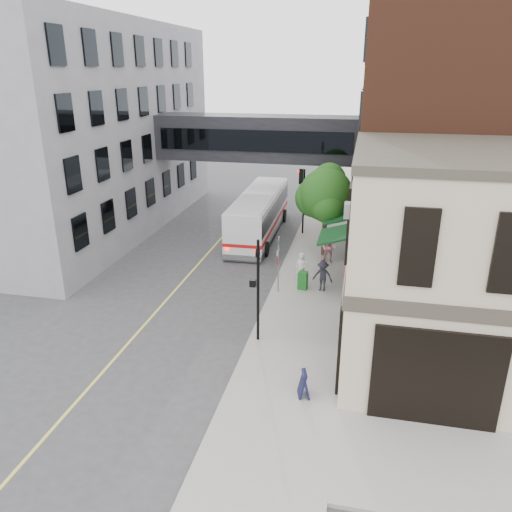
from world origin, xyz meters
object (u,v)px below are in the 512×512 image
at_px(bus, 259,213).
at_px(pedestrian_a, 301,269).
at_px(sandwich_board, 304,384).
at_px(pedestrian_c, 323,276).
at_px(newspaper_box, 303,280).
at_px(pedestrian_b, 329,247).

bearing_deg(bus, pedestrian_a, -63.84).
bearing_deg(bus, sandwich_board, -73.23).
distance_m(bus, sandwich_board, 18.60).
distance_m(pedestrian_a, pedestrian_c, 1.31).
height_order(pedestrian_a, newspaper_box, pedestrian_a).
xyz_separation_m(pedestrian_c, newspaper_box, (-1.02, -0.00, -0.35)).
height_order(bus, pedestrian_b, bus).
xyz_separation_m(pedestrian_a, pedestrian_c, (1.19, -0.55, -0.06)).
relative_size(bus, sandwich_board, 11.33).
xyz_separation_m(bus, newspaper_box, (4.16, -8.69, -1.04)).
distance_m(pedestrian_b, pedestrian_c, 4.14).
bearing_deg(newspaper_box, pedestrian_c, 6.27).
bearing_deg(pedestrian_c, newspaper_box, -169.37).
bearing_deg(bus, pedestrian_c, -59.17).
height_order(pedestrian_a, pedestrian_c, pedestrian_a).
bearing_deg(pedestrian_c, pedestrian_b, 100.75).
height_order(bus, pedestrian_c, bus).
xyz_separation_m(pedestrian_b, pedestrian_c, (0.02, -4.14, -0.12)).
height_order(pedestrian_b, sandwich_board, pedestrian_b).
relative_size(pedestrian_a, sandwich_board, 1.81).
xyz_separation_m(pedestrian_a, pedestrian_b, (1.17, 3.60, 0.05)).
relative_size(newspaper_box, sandwich_board, 0.96).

